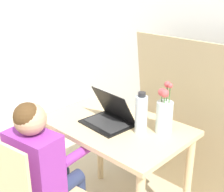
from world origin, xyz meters
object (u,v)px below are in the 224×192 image
(flower_vase, at_px, (164,114))
(water_bottle, at_px, (141,114))
(person_seated, at_px, (43,163))
(laptop, at_px, (110,116))

(flower_vase, xyz_separation_m, water_bottle, (-0.10, -0.09, -0.00))
(water_bottle, bearing_deg, flower_vase, 43.06)
(person_seated, distance_m, flower_vase, 0.76)
(laptop, xyz_separation_m, flower_vase, (0.32, 0.13, 0.07))
(person_seated, xyz_separation_m, laptop, (0.06, 0.48, 0.15))
(person_seated, height_order, flower_vase, flower_vase)
(person_seated, relative_size, laptop, 3.28)
(person_seated, relative_size, water_bottle, 4.03)
(flower_vase, bearing_deg, water_bottle, -136.94)
(flower_vase, bearing_deg, laptop, -157.34)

